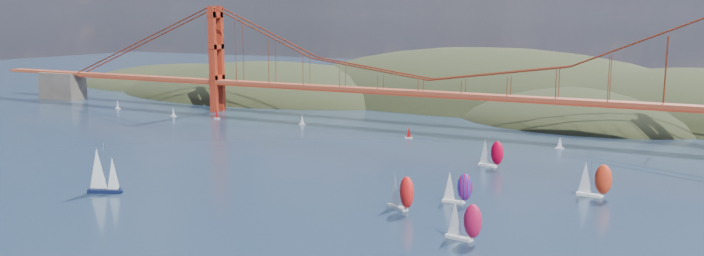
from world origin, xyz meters
name	(u,v)px	position (x,y,z in m)	size (l,w,h in m)	color
ground	(138,247)	(0.00, 0.00, 0.00)	(1200.00, 1200.00, 0.00)	black
headlands	(571,131)	(44.95, 278.29, -12.46)	(725.00, 225.00, 96.00)	black
bridge	(428,57)	(-1.75, 180.00, 32.23)	(552.00, 12.00, 55.00)	#993D23
sloop_navy	(102,171)	(-43.00, 30.01, 6.42)	(9.94, 7.51, 14.54)	black
racer_0	(400,191)	(39.97, 53.35, 5.07)	(9.52, 7.09, 10.73)	silver
racer_1	(463,220)	(62.39, 37.23, 4.75)	(8.93, 4.42, 10.05)	silver
racer_3	(594,179)	(83.01, 90.31, 5.14)	(9.56, 4.09, 10.87)	white
racer_5	(491,153)	(46.35, 114.89, 4.83)	(9.12, 4.93, 10.22)	white
racer_rwb	(457,187)	(50.94, 66.39, 4.53)	(8.29, 3.32, 9.58)	silver
distant_boat_0	(118,104)	(-174.78, 162.71, 2.41)	(3.00, 2.00, 4.70)	silver
distant_boat_1	(173,112)	(-128.29, 154.79, 2.41)	(3.00, 2.00, 4.70)	silver
distant_boat_2	(217,114)	(-103.71, 158.43, 2.41)	(3.00, 2.00, 4.70)	silver
distant_boat_3	(302,120)	(-56.89, 162.23, 2.41)	(3.00, 2.00, 4.70)	silver
distant_boat_8	(560,143)	(61.19, 157.38, 2.41)	(3.00, 2.00, 4.70)	silver
distant_boat_9	(409,133)	(1.11, 151.97, 2.41)	(3.00, 2.00, 4.70)	silver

